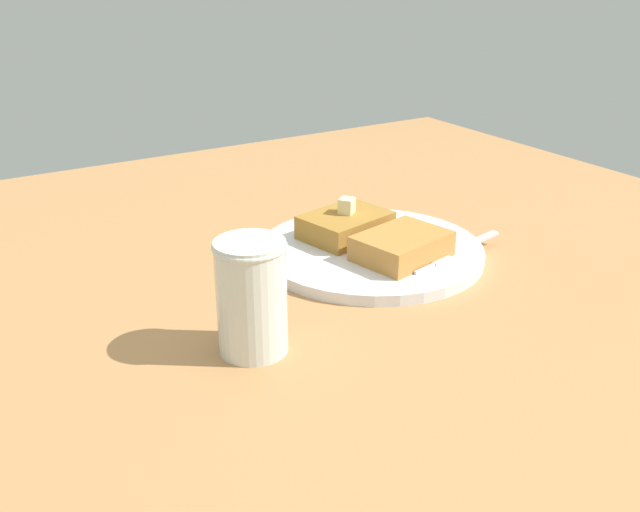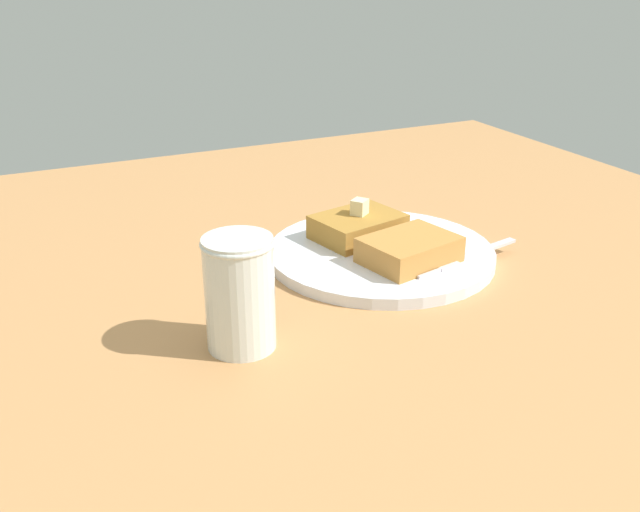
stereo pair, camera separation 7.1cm
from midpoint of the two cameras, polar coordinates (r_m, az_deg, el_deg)
table_surface at (r=76.22cm, az=5.77°, el=-2.92°), size 116.13×116.13×2.20cm
plate at (r=81.48cm, az=7.37°, el=0.21°), size 25.65×25.65×1.26cm
toast_slice_left at (r=83.45cm, az=5.47°, el=2.31°), size 9.15×11.03×2.79cm
toast_slice_middle at (r=78.15cm, az=9.55°, el=0.58°), size 9.15×11.03×2.79cm
butter_pat_primary at (r=83.04cm, az=5.62°, el=3.88°), size 2.36×2.40×1.79cm
fork at (r=79.67cm, az=13.57°, el=-0.27°), size 4.65×15.96×0.36cm
syrup_jar at (r=61.59cm, az=-3.18°, el=-3.29°), size 6.36×6.36×10.32cm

